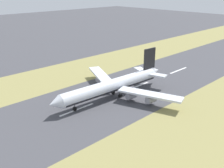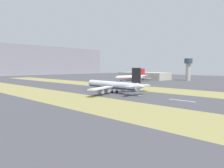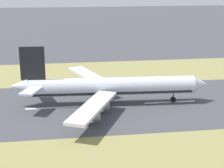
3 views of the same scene
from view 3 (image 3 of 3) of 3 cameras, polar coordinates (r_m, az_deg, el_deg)
The scene contains 5 objects.
ground_plane at distance 126.16m, azimuth -2.17°, elevation -3.31°, with size 800.00×800.00×0.00m, color #424247.
grass_median_west at distance 169.05m, azimuth -3.81°, elevation 1.78°, with size 40.00×600.00×0.01m, color olive.
centreline_dash_mid at distance 125.58m, azimuth -9.00°, elevation -3.60°, with size 1.20×18.00×0.01m, color silver.
centreline_dash_far at distance 130.99m, azimuth 8.78°, elevation -2.74°, with size 1.20×18.00×0.01m, color silver.
airplane_main_jet at distance 125.96m, azimuth -0.86°, elevation -0.45°, with size 64.04×67.20×20.20m.
Camera 3 is at (118.18, -12.35, 42.40)m, focal length 60.00 mm.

